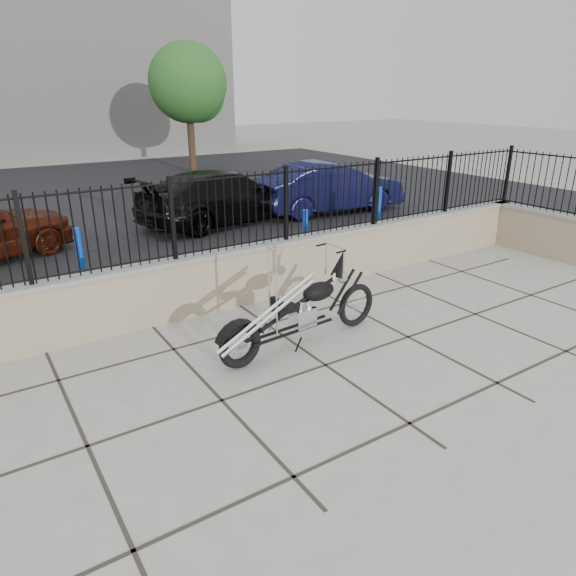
# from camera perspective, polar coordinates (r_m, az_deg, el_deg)

# --- Properties ---
(ground_plane) EXTENTS (90.00, 90.00, 0.00)m
(ground_plane) POSITION_cam_1_polar(r_m,az_deg,el_deg) (6.78, 4.20, -8.56)
(ground_plane) COLOR #99968E
(ground_plane) RESTS_ON ground
(parking_lot) EXTENTS (30.00, 30.00, 0.00)m
(parking_lot) POSITION_cam_1_polar(r_m,az_deg,el_deg) (17.85, -21.02, 8.89)
(parking_lot) COLOR black
(parking_lot) RESTS_ON ground
(retaining_wall) EXTENTS (14.00, 0.36, 0.96)m
(retaining_wall) POSITION_cam_1_polar(r_m,az_deg,el_deg) (8.52, -5.88, 1.29)
(retaining_wall) COLOR gray
(retaining_wall) RESTS_ON ground_plane
(wall_return) EXTENTS (0.36, 2.50, 0.96)m
(wall_return) POSITION_cam_1_polar(r_m,az_deg,el_deg) (12.38, 26.62, 5.45)
(wall_return) COLOR gray
(wall_return) RESTS_ON ground_plane
(iron_fence) EXTENTS (14.00, 0.08, 1.20)m
(iron_fence) POSITION_cam_1_polar(r_m,az_deg,el_deg) (8.22, -6.16, 8.40)
(iron_fence) COLOR black
(iron_fence) RESTS_ON retaining_wall
(fence_return) EXTENTS (0.08, 2.30, 1.20)m
(fence_return) POSITION_cam_1_polar(r_m,az_deg,el_deg) (12.18, 27.45, 10.33)
(fence_return) COLOR black
(fence_return) RESTS_ON wall_return
(background_building) EXTENTS (22.00, 6.00, 8.00)m
(background_building) POSITION_cam_1_polar(r_m,az_deg,el_deg) (31.38, -28.26, 19.97)
(background_building) COLOR beige
(background_building) RESTS_ON ground_plane
(chopper_motorcycle) EXTENTS (2.60, 0.65, 1.54)m
(chopper_motorcycle) POSITION_cam_1_polar(r_m,az_deg,el_deg) (6.93, 1.35, -0.75)
(chopper_motorcycle) COLOR black
(chopper_motorcycle) RESTS_ON ground_plane
(car_black) EXTENTS (5.09, 2.73, 1.40)m
(car_black) POSITION_cam_1_polar(r_m,az_deg,el_deg) (14.05, -7.09, 10.07)
(car_black) COLOR black
(car_black) RESTS_ON parking_lot
(car_blue) EXTENTS (4.51, 1.93, 1.44)m
(car_blue) POSITION_cam_1_polar(r_m,az_deg,el_deg) (15.26, 4.67, 11.11)
(car_blue) COLOR #0E1035
(car_blue) RESTS_ON parking_lot
(bollard_a) EXTENTS (0.15, 0.15, 1.04)m
(bollard_a) POSITION_cam_1_polar(r_m,az_deg,el_deg) (10.19, -22.11, 3.38)
(bollard_a) COLOR #0B20B1
(bollard_a) RESTS_ON ground_plane
(bollard_b) EXTENTS (0.15, 0.15, 0.98)m
(bollard_b) POSITION_cam_1_polar(r_m,az_deg,el_deg) (11.15, 1.92, 6.22)
(bollard_b) COLOR #0C2AB9
(bollard_b) RESTS_ON ground_plane
(bollard_c) EXTENTS (0.16, 0.16, 1.15)m
(bollard_c) POSITION_cam_1_polar(r_m,az_deg,el_deg) (13.07, 9.97, 8.51)
(bollard_c) COLOR blue
(bollard_c) RESTS_ON ground_plane
(tree_right) EXTENTS (3.21, 3.21, 5.42)m
(tree_right) POSITION_cam_1_polar(r_m,az_deg,el_deg) (23.12, -11.11, 21.83)
(tree_right) COLOR #382619
(tree_right) RESTS_ON ground_plane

